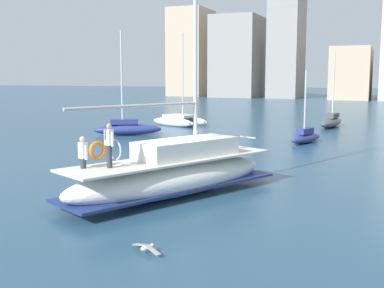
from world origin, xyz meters
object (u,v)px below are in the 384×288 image
(seagull, at_px, (147,248))
(main_sailboat, at_px, (174,173))
(moored_catamaran, at_px, (180,119))
(moored_sloop_near, at_px, (331,121))
(moored_sloop_far, at_px, (127,128))
(moored_cutter_left, at_px, (306,137))

(seagull, bearing_deg, main_sailboat, 107.62)
(main_sailboat, distance_m, moored_catamaran, 27.77)
(main_sailboat, bearing_deg, moored_sloop_near, 84.66)
(moored_sloop_far, xyz_separation_m, seagull, (13.66, -22.95, -0.44))
(moored_sloop_far, bearing_deg, seagull, -59.24)
(moored_sloop_near, distance_m, moored_catamaran, 14.18)
(moored_sloop_near, bearing_deg, moored_catamaran, -164.24)
(moored_catamaran, height_order, seagull, moored_catamaran)
(moored_sloop_far, distance_m, seagull, 26.72)
(main_sailboat, relative_size, moored_catamaran, 1.59)
(moored_catamaran, height_order, moored_cutter_left, moored_catamaran)
(moored_sloop_near, distance_m, moored_sloop_far, 19.12)
(moored_cutter_left, bearing_deg, moored_catamaran, 148.94)
(moored_sloop_far, bearing_deg, moored_sloop_near, 40.70)
(moored_catamaran, bearing_deg, moored_sloop_far, -95.64)
(moored_sloop_near, distance_m, moored_cutter_left, 11.81)
(main_sailboat, height_order, seagull, main_sailboat)
(moored_sloop_near, relative_size, seagull, 6.57)
(moored_sloop_near, relative_size, moored_cutter_left, 1.37)
(main_sailboat, bearing_deg, moored_catamaran, 113.10)
(moored_sloop_far, distance_m, moored_catamaran, 8.66)
(moored_sloop_far, relative_size, seagull, 7.80)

